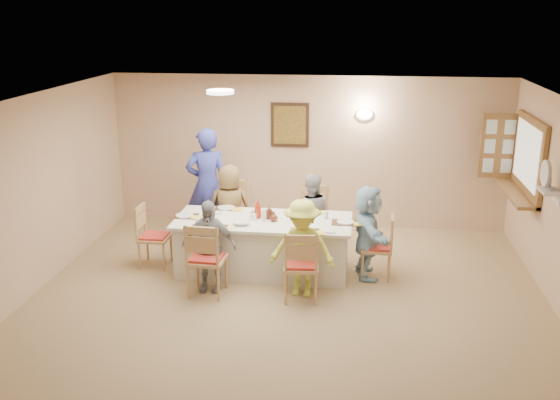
# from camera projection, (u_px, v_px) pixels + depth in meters

# --- Properties ---
(ground) EXTENTS (7.00, 7.00, 0.00)m
(ground) POSITION_uv_depth(u_px,v_px,m) (282.00, 320.00, 7.32)
(ground) COLOR #A07E53
(room_walls) EXTENTS (7.00, 7.00, 7.00)m
(room_walls) POSITION_uv_depth(u_px,v_px,m) (282.00, 197.00, 6.88)
(room_walls) COLOR tan
(room_walls) RESTS_ON ground
(wall_picture) EXTENTS (0.62, 0.05, 0.72)m
(wall_picture) POSITION_uv_depth(u_px,v_px,m) (290.00, 125.00, 10.15)
(wall_picture) COLOR #432717
(wall_picture) RESTS_ON room_walls
(wall_sconce) EXTENTS (0.26, 0.09, 0.18)m
(wall_sconce) POSITION_uv_depth(u_px,v_px,m) (364.00, 114.00, 9.92)
(wall_sconce) COLOR white
(wall_sconce) RESTS_ON room_walls
(ceiling_light) EXTENTS (0.36, 0.36, 0.05)m
(ceiling_light) POSITION_uv_depth(u_px,v_px,m) (220.00, 92.00, 8.14)
(ceiling_light) COLOR white
(ceiling_light) RESTS_ON room_walls
(serving_hatch) EXTENTS (0.06, 1.50, 1.15)m
(serving_hatch) POSITION_uv_depth(u_px,v_px,m) (529.00, 158.00, 8.78)
(serving_hatch) COLOR brown
(serving_hatch) RESTS_ON room_walls
(hatch_sill) EXTENTS (0.30, 1.50, 0.05)m
(hatch_sill) POSITION_uv_depth(u_px,v_px,m) (516.00, 193.00, 8.94)
(hatch_sill) COLOR brown
(hatch_sill) RESTS_ON room_walls
(shutter_door) EXTENTS (0.55, 0.04, 1.00)m
(shutter_door) POSITION_uv_depth(u_px,v_px,m) (499.00, 146.00, 9.53)
(shutter_door) COLOR brown
(shutter_door) RESTS_ON room_walls
(fan_shelf) EXTENTS (0.22, 0.36, 0.03)m
(fan_shelf) POSITION_uv_depth(u_px,v_px,m) (549.00, 191.00, 7.53)
(fan_shelf) COLOR white
(fan_shelf) RESTS_ON room_walls
(desk_fan) EXTENTS (0.30, 0.30, 0.28)m
(desk_fan) POSITION_uv_depth(u_px,v_px,m) (548.00, 179.00, 7.49)
(desk_fan) COLOR #A5A5A8
(desk_fan) RESTS_ON fan_shelf
(dining_table) EXTENTS (2.41, 1.02, 0.76)m
(dining_table) POSITION_uv_depth(u_px,v_px,m) (263.00, 245.00, 8.60)
(dining_table) COLOR silver
(dining_table) RESTS_ON ground
(chair_back_left) EXTENTS (0.50, 0.50, 1.03)m
(chair_back_left) POSITION_uv_depth(u_px,v_px,m) (232.00, 216.00, 9.39)
(chair_back_left) COLOR tan
(chair_back_left) RESTS_ON ground
(chair_back_right) EXTENTS (0.53, 0.53, 1.00)m
(chair_back_right) POSITION_uv_depth(u_px,v_px,m) (311.00, 220.00, 9.26)
(chair_back_right) COLOR tan
(chair_back_right) RESTS_ON ground
(chair_front_left) EXTENTS (0.50, 0.50, 0.99)m
(chair_front_left) POSITION_uv_depth(u_px,v_px,m) (207.00, 258.00, 7.88)
(chair_front_left) COLOR tan
(chair_front_left) RESTS_ON ground
(chair_front_right) EXTENTS (0.48, 0.48, 0.94)m
(chair_front_right) POSITION_uv_depth(u_px,v_px,m) (301.00, 264.00, 7.75)
(chair_front_right) COLOR tan
(chair_front_right) RESTS_ON ground
(chair_left_end) EXTENTS (0.43, 0.43, 0.89)m
(chair_left_end) POSITION_uv_depth(u_px,v_px,m) (154.00, 236.00, 8.77)
(chair_left_end) COLOR tan
(chair_left_end) RESTS_ON ground
(chair_right_end) EXTENTS (0.44, 0.44, 0.89)m
(chair_right_end) POSITION_uv_depth(u_px,v_px,m) (377.00, 246.00, 8.40)
(chair_right_end) COLOR tan
(chair_right_end) RESTS_ON ground
(diner_back_left) EXTENTS (0.74, 0.55, 1.34)m
(diner_back_left) POSITION_uv_depth(u_px,v_px,m) (230.00, 209.00, 9.24)
(diner_back_left) COLOR brown
(diner_back_left) RESTS_ON ground
(diner_back_right) EXTENTS (0.66, 0.55, 1.25)m
(diner_back_right) POSITION_uv_depth(u_px,v_px,m) (311.00, 215.00, 9.10)
(diner_back_right) COLOR #A5A4AC
(diner_back_right) RESTS_ON ground
(diner_front_left) EXTENTS (0.71, 0.30, 1.21)m
(diner_front_left) POSITION_uv_depth(u_px,v_px,m) (209.00, 246.00, 7.96)
(diner_front_left) COLOR #95979E
(diner_front_left) RESTS_ON ground
(diner_front_right) EXTENTS (0.89, 0.59, 1.27)m
(diner_front_right) POSITION_uv_depth(u_px,v_px,m) (302.00, 248.00, 7.81)
(diner_front_right) COLOR #D9E852
(diner_front_right) RESTS_ON ground
(diner_right_end) EXTENTS (1.31, 0.75, 1.29)m
(diner_right_end) POSITION_uv_depth(u_px,v_px,m) (368.00, 232.00, 8.36)
(diner_right_end) COLOR #A9D1EA
(diner_right_end) RESTS_ON ground
(caregiver) EXTENTS (0.91, 0.82, 1.79)m
(caregiver) POSITION_uv_depth(u_px,v_px,m) (207.00, 185.00, 9.67)
(caregiver) COLOR #3943AD
(caregiver) RESTS_ON ground
(placemat_fl) EXTENTS (0.36, 0.27, 0.01)m
(placemat_fl) POSITION_uv_depth(u_px,v_px,m) (213.00, 228.00, 8.16)
(placemat_fl) COLOR #472B19
(placemat_fl) RESTS_ON dining_table
(plate_fl) EXTENTS (0.23, 0.23, 0.01)m
(plate_fl) POSITION_uv_depth(u_px,v_px,m) (213.00, 227.00, 8.16)
(plate_fl) COLOR white
(plate_fl) RESTS_ON dining_table
(napkin_fl) EXTENTS (0.15, 0.15, 0.01)m
(napkin_fl) POSITION_uv_depth(u_px,v_px,m) (226.00, 229.00, 8.09)
(napkin_fl) COLOR yellow
(napkin_fl) RESTS_ON dining_table
(placemat_fr) EXTENTS (0.37, 0.28, 0.01)m
(placemat_fr) POSITION_uv_depth(u_px,v_px,m) (304.00, 232.00, 8.02)
(placemat_fr) COLOR #472B19
(placemat_fr) RESTS_ON dining_table
(plate_fr) EXTENTS (0.22, 0.22, 0.01)m
(plate_fr) POSITION_uv_depth(u_px,v_px,m) (304.00, 231.00, 8.02)
(plate_fr) COLOR white
(plate_fr) RESTS_ON dining_table
(napkin_fr) EXTENTS (0.15, 0.15, 0.01)m
(napkin_fr) POSITION_uv_depth(u_px,v_px,m) (318.00, 233.00, 7.95)
(napkin_fr) COLOR yellow
(napkin_fr) RESTS_ON dining_table
(placemat_bl) EXTENTS (0.33, 0.24, 0.01)m
(placemat_bl) POSITION_uv_depth(u_px,v_px,m) (226.00, 208.00, 8.96)
(placemat_bl) COLOR #472B19
(placemat_bl) RESTS_ON dining_table
(plate_bl) EXTENTS (0.25, 0.25, 0.02)m
(plate_bl) POSITION_uv_depth(u_px,v_px,m) (226.00, 208.00, 8.96)
(plate_bl) COLOR white
(plate_bl) RESTS_ON dining_table
(napkin_bl) EXTENTS (0.14, 0.14, 0.01)m
(napkin_bl) POSITION_uv_depth(u_px,v_px,m) (238.00, 209.00, 8.89)
(napkin_bl) COLOR yellow
(napkin_bl) RESTS_ON dining_table
(placemat_br) EXTENTS (0.33, 0.25, 0.01)m
(placemat_br) POSITION_uv_depth(u_px,v_px,m) (309.00, 211.00, 8.82)
(placemat_br) COLOR #472B19
(placemat_br) RESTS_ON dining_table
(plate_br) EXTENTS (0.24, 0.24, 0.02)m
(plate_br) POSITION_uv_depth(u_px,v_px,m) (309.00, 211.00, 8.81)
(plate_br) COLOR white
(plate_br) RESTS_ON dining_table
(napkin_br) EXTENTS (0.13, 0.13, 0.01)m
(napkin_br) POSITION_uv_depth(u_px,v_px,m) (322.00, 213.00, 8.75)
(napkin_br) COLOR yellow
(napkin_br) RESTS_ON dining_table
(placemat_le) EXTENTS (0.36, 0.27, 0.01)m
(placemat_le) POSITION_uv_depth(u_px,v_px,m) (185.00, 216.00, 8.62)
(placemat_le) COLOR #472B19
(placemat_le) RESTS_ON dining_table
(plate_le) EXTENTS (0.25, 0.25, 0.02)m
(plate_le) POSITION_uv_depth(u_px,v_px,m) (184.00, 215.00, 8.62)
(plate_le) COLOR white
(plate_le) RESTS_ON dining_table
(napkin_le) EXTENTS (0.13, 0.13, 0.01)m
(napkin_le) POSITION_uv_depth(u_px,v_px,m) (196.00, 217.00, 8.55)
(napkin_le) COLOR yellow
(napkin_le) RESTS_ON dining_table
(placemat_re) EXTENTS (0.37, 0.28, 0.01)m
(placemat_re) POSITION_uv_depth(u_px,v_px,m) (345.00, 223.00, 8.36)
(placemat_re) COLOR #472B19
(placemat_re) RESTS_ON dining_table
(plate_re) EXTENTS (0.23, 0.23, 0.01)m
(plate_re) POSITION_uv_depth(u_px,v_px,m) (345.00, 222.00, 8.35)
(plate_re) COLOR white
(plate_re) RESTS_ON dining_table
(napkin_re) EXTENTS (0.14, 0.14, 0.01)m
(napkin_re) POSITION_uv_depth(u_px,v_px,m) (359.00, 224.00, 8.29)
(napkin_re) COLOR yellow
(napkin_re) RESTS_ON dining_table
(teacup_a) EXTENTS (0.15, 0.15, 0.09)m
(teacup_a) POSITION_uv_depth(u_px,v_px,m) (200.00, 222.00, 8.25)
(teacup_a) COLOR white
(teacup_a) RESTS_ON dining_table
(teacup_b) EXTENTS (0.11, 0.11, 0.09)m
(teacup_b) POSITION_uv_depth(u_px,v_px,m) (297.00, 206.00, 8.92)
(teacup_b) COLOR white
(teacup_b) RESTS_ON dining_table
(bowl_a) EXTENTS (0.33, 0.33, 0.06)m
(bowl_a) POSITION_uv_depth(u_px,v_px,m) (242.00, 223.00, 8.28)
(bowl_a) COLOR white
(bowl_a) RESTS_ON dining_table
(bowl_b) EXTENTS (0.29, 0.29, 0.06)m
(bowl_b) POSITION_uv_depth(u_px,v_px,m) (291.00, 213.00, 8.66)
(bowl_b) COLOR white
(bowl_b) RESTS_ON dining_table
(condiment_ketchup) EXTENTS (0.11, 0.11, 0.26)m
(condiment_ketchup) POSITION_uv_depth(u_px,v_px,m) (258.00, 209.00, 8.52)
(condiment_ketchup) COLOR red
(condiment_ketchup) RESTS_ON dining_table
(condiment_brown) EXTENTS (0.13, 0.13, 0.19)m
(condiment_brown) POSITION_uv_depth(u_px,v_px,m) (269.00, 212.00, 8.49)
(condiment_brown) COLOR #5A2618
(condiment_brown) RESTS_ON dining_table
(condiment_malt) EXTENTS (0.11, 0.11, 0.14)m
(condiment_malt) POSITION_uv_depth(u_px,v_px,m) (274.00, 216.00, 8.40)
(condiment_malt) COLOR #5A2618
(condiment_malt) RESTS_ON dining_table
(drinking_glass) EXTENTS (0.07, 0.07, 0.10)m
(drinking_glass) POSITION_uv_depth(u_px,v_px,m) (253.00, 214.00, 8.54)
(drinking_glass) COLOR silver
(drinking_glass) RESTS_ON dining_table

